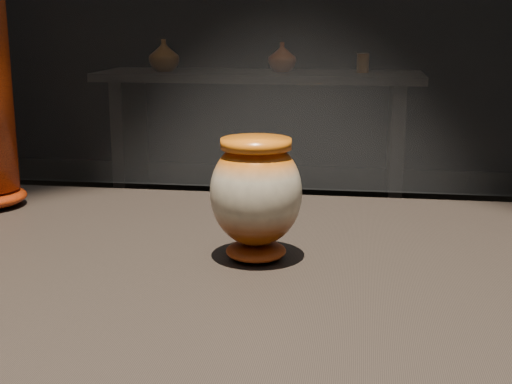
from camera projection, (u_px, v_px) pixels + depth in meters
main_vase at (256, 194)px, 0.96m from camera, size 0.15×0.15×0.17m
back_shelf at (259, 114)px, 4.47m from camera, size 2.00×0.60×0.90m
back_vase_left at (164, 55)px, 4.42m from camera, size 0.27×0.27×0.20m
back_vase_mid at (282, 57)px, 4.38m from camera, size 0.23×0.23×0.18m
back_vase_right at (363, 63)px, 4.33m from camera, size 0.07×0.07×0.12m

